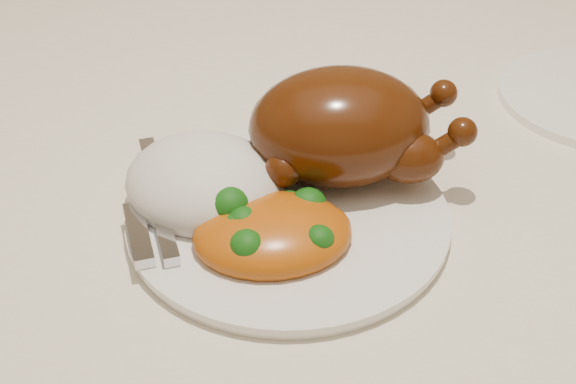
{
  "coord_description": "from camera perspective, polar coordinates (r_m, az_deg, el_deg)",
  "views": [
    {
      "loc": [
        -0.03,
        -0.62,
        1.18
      ],
      "look_at": [
        -0.04,
        -0.12,
        0.8
      ],
      "focal_mm": 50.0,
      "sensor_mm": 36.0,
      "label": 1
    }
  ],
  "objects": [
    {
      "name": "dinner_plate",
      "position": [
        0.64,
        -0.0,
        -1.81
      ],
      "size": [
        0.31,
        0.31,
        0.01
      ],
      "primitive_type": "cylinder",
      "rotation": [
        0.0,
        0.0,
        0.28
      ],
      "color": "white",
      "rests_on": "tablecloth"
    },
    {
      "name": "mac_and_cheese",
      "position": [
        0.6,
        -1.01,
        -2.78
      ],
      "size": [
        0.14,
        0.11,
        0.05
      ],
      "rotation": [
        0.0,
        0.0,
        0.16
      ],
      "color": "#BA5A0B",
      "rests_on": "dinner_plate"
    },
    {
      "name": "cutlery",
      "position": [
        0.64,
        -9.39,
        -1.47
      ],
      "size": [
        0.06,
        0.17,
        0.01
      ],
      "rotation": [
        0.0,
        0.0,
        0.31
      ],
      "color": "silver",
      "rests_on": "dinner_plate"
    },
    {
      "name": "tablecloth",
      "position": [
        0.76,
        3.52,
        1.78
      ],
      "size": [
        1.73,
        1.03,
        0.18
      ],
      "color": "#EFE9CE",
      "rests_on": "dining_table"
    },
    {
      "name": "rice_mound",
      "position": [
        0.65,
        -5.98,
        0.61
      ],
      "size": [
        0.16,
        0.16,
        0.07
      ],
      "rotation": [
        0.0,
        0.0,
        -0.36
      ],
      "color": "white",
      "rests_on": "dinner_plate"
    },
    {
      "name": "dining_table",
      "position": [
        0.8,
        3.33,
        -2.49
      ],
      "size": [
        1.6,
        0.9,
        0.76
      ],
      "color": "brown",
      "rests_on": "floor"
    },
    {
      "name": "roast_chicken",
      "position": [
        0.66,
        4.07,
        4.67
      ],
      "size": [
        0.19,
        0.13,
        0.1
      ],
      "rotation": [
        0.0,
        0.0,
        0.12
      ],
      "color": "#4C2008",
      "rests_on": "dinner_plate"
    }
  ]
}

